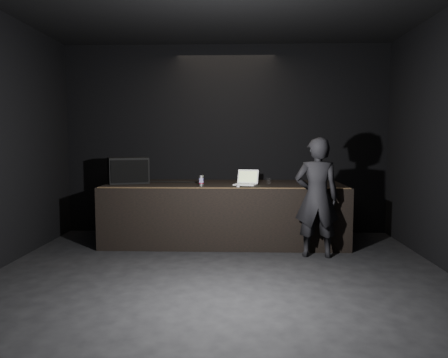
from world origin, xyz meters
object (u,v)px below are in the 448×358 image
at_px(stage_riser, 225,212).
at_px(beer_can, 201,181).
at_px(laptop, 247,181).
at_px(stage_monitor, 128,170).
at_px(person, 317,197).

bearing_deg(stage_riser, beer_can, -130.96).
bearing_deg(laptop, beer_can, -143.47).
height_order(stage_monitor, beer_can, stage_monitor).
distance_m(stage_monitor, laptop, 2.05).
bearing_deg(beer_can, stage_monitor, 161.00).
bearing_deg(stage_riser, person, -34.12).
bearing_deg(person, laptop, -32.20).
height_order(laptop, person, person).
distance_m(laptop, person, 1.30).
relative_size(stage_monitor, person, 0.44).
bearing_deg(beer_can, stage_riser, 49.04).
xyz_separation_m(stage_riser, stage_monitor, (-1.67, 0.03, 0.72)).
height_order(laptop, beer_can, laptop).
bearing_deg(person, beer_can, -11.69).
relative_size(stage_monitor, beer_can, 4.48).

